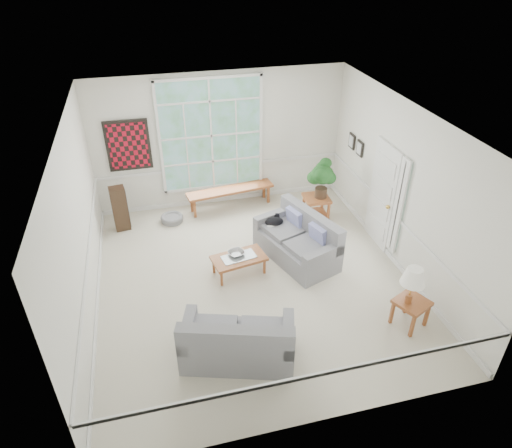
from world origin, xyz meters
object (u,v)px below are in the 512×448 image
at_px(coffee_table, 239,265).
at_px(loveseat_right, 297,238).
at_px(side_table, 410,313).
at_px(end_table, 316,208).
at_px(loveseat_front, 238,335).

bearing_deg(coffee_table, loveseat_right, -0.76).
height_order(loveseat_right, side_table, loveseat_right).
bearing_deg(coffee_table, side_table, -50.02).
relative_size(loveseat_right, coffee_table, 1.75).
bearing_deg(end_table, side_table, -84.76).
height_order(loveseat_right, loveseat_front, loveseat_right).
bearing_deg(coffee_table, loveseat_front, -113.06).
bearing_deg(end_table, coffee_table, -144.32).
height_order(loveseat_right, coffee_table, loveseat_right).
bearing_deg(side_table, end_table, 95.24).
height_order(coffee_table, end_table, end_table).
distance_m(loveseat_right, end_table, 1.55).
xyz_separation_m(loveseat_front, side_table, (2.79, -0.02, -0.20)).
distance_m(loveseat_right, coffee_table, 1.21).
relative_size(loveseat_right, end_table, 3.15).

